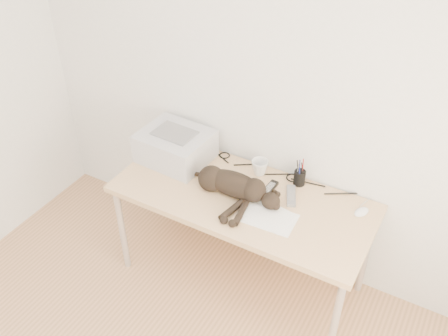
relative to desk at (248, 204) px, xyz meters
The scene contains 11 objects.
wall_back 0.75m from the desk, 90.00° to the left, with size 3.50×3.50×0.00m, color white.
desk is the anchor object (origin of this frame).
printer 0.62m from the desk, behind, with size 0.46×0.40×0.21m.
papers 0.31m from the desk, 38.61° to the right, with size 0.34×0.26×0.01m.
cat 0.24m from the desk, 124.72° to the right, with size 0.73×0.33×0.17m.
mug 0.25m from the desk, 92.64° to the left, with size 0.11×0.11×0.10m, color white.
pen_cup 0.37m from the desk, 37.04° to the left, with size 0.07×0.07×0.19m.
remote_grey 0.30m from the desk, 10.96° to the left, with size 0.05×0.19×0.02m, color slate.
remote_black 0.19m from the desk, 19.30° to the left, with size 0.05×0.18×0.02m, color black.
mouse 0.71m from the desk, 10.34° to the left, with size 0.06×0.11×0.03m, color white.
cable_tangle 0.26m from the desk, 90.00° to the left, with size 1.36×0.09×0.01m, color black, non-canonical shape.
Camera 1 is at (1.04, -0.69, 2.72)m, focal length 40.00 mm.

